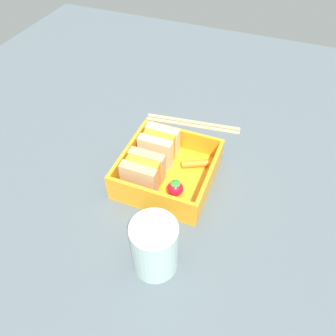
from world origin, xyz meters
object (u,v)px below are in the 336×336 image
Objects in this scene: carrot_stick_far_left at (195,164)px; chopstick_pair at (193,122)px; drinking_glass at (155,247)px; sandwich_left at (143,172)px; strawberry_far_left at (175,188)px; sandwich_center_left at (159,146)px.

chopstick_pair is at bearing 19.42° from carrot_stick_far_left.
drinking_glass reaches higher than carrot_stick_far_left.
sandwich_left is 19.30cm from chopstick_pair.
sandwich_left is 0.67× the size of drinking_glass.
sandwich_left is 9.54cm from carrot_stick_far_left.
strawberry_far_left is 0.36× the size of drinking_glass.
sandwich_left is at bearing 135.82° from carrot_stick_far_left.
strawberry_far_left is (-6.82, -5.52, -1.26)cm from sandwich_center_left.
carrot_stick_far_left reaches higher than chopstick_pair.
sandwich_center_left is at bearing 38.96° from strawberry_far_left.
chopstick_pair is at bearing 9.85° from strawberry_far_left.
sandwich_center_left reaches higher than chopstick_pair.
sandwich_left is 6.61cm from sandwich_center_left.
sandwich_center_left is 1.29× the size of carrot_stick_far_left.
drinking_glass reaches higher than strawberry_far_left.
sandwich_left reaches higher than chopstick_pair.
strawberry_far_left is at bearing 7.06° from drinking_glass.
drinking_glass reaches higher than chopstick_pair.
sandwich_center_left reaches higher than carrot_stick_far_left.
carrot_stick_far_left is 0.52× the size of drinking_glass.
chopstick_pair is at bearing 8.80° from drinking_glass.
carrot_stick_far_left is at bearing 1.40° from drinking_glass.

